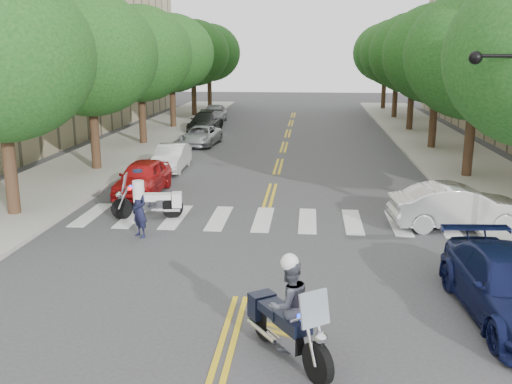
# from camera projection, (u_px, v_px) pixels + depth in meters

# --- Properties ---
(ground) EXTENTS (140.00, 140.00, 0.00)m
(ground) POSITION_uv_depth(u_px,v_px,m) (241.00, 297.00, 13.62)
(ground) COLOR #38383A
(ground) RESTS_ON ground
(sidewalk_left) EXTENTS (5.00, 60.00, 0.15)m
(sidewalk_left) POSITION_uv_depth(u_px,v_px,m) (133.00, 144.00, 35.74)
(sidewalk_left) COLOR #9E9991
(sidewalk_left) RESTS_ON ground
(sidewalk_right) EXTENTS (5.00, 60.00, 0.15)m
(sidewalk_right) POSITION_uv_depth(u_px,v_px,m) (443.00, 148.00, 33.99)
(sidewalk_right) COLOR #9E9991
(sidewalk_right) RESTS_ON ground
(tree_l_1) EXTENTS (6.40, 6.40, 8.45)m
(tree_l_1) POSITION_uv_depth(u_px,v_px,m) (89.00, 55.00, 26.62)
(tree_l_1) COLOR #382316
(tree_l_1) RESTS_ON ground
(tree_l_2) EXTENTS (6.40, 6.40, 8.45)m
(tree_l_2) POSITION_uv_depth(u_px,v_px,m) (139.00, 54.00, 34.35)
(tree_l_2) COLOR #382316
(tree_l_2) RESTS_ON ground
(tree_l_3) EXTENTS (6.40, 6.40, 8.45)m
(tree_l_3) POSITION_uv_depth(u_px,v_px,m) (171.00, 53.00, 42.08)
(tree_l_3) COLOR #382316
(tree_l_3) RESTS_ON ground
(tree_l_4) EXTENTS (6.40, 6.40, 8.45)m
(tree_l_4) POSITION_uv_depth(u_px,v_px,m) (193.00, 53.00, 49.82)
(tree_l_4) COLOR #382316
(tree_l_4) RESTS_ON ground
(tree_l_5) EXTENTS (6.40, 6.40, 8.45)m
(tree_l_5) POSITION_uv_depth(u_px,v_px,m) (209.00, 53.00, 57.55)
(tree_l_5) COLOR #382316
(tree_l_5) RESTS_ON ground
(tree_r_1) EXTENTS (6.40, 6.40, 8.45)m
(tree_r_1) POSITION_uv_depth(u_px,v_px,m) (477.00, 55.00, 25.01)
(tree_r_1) COLOR #382316
(tree_r_1) RESTS_ON ground
(tree_r_2) EXTENTS (6.40, 6.40, 8.45)m
(tree_r_2) POSITION_uv_depth(u_px,v_px,m) (438.00, 54.00, 32.74)
(tree_r_2) COLOR #382316
(tree_r_2) RESTS_ON ground
(tree_r_3) EXTENTS (6.40, 6.40, 8.45)m
(tree_r_3) POSITION_uv_depth(u_px,v_px,m) (414.00, 53.00, 40.47)
(tree_r_3) COLOR #382316
(tree_r_3) RESTS_ON ground
(tree_r_4) EXTENTS (6.40, 6.40, 8.45)m
(tree_r_4) POSITION_uv_depth(u_px,v_px,m) (398.00, 53.00, 48.20)
(tree_r_4) COLOR #382316
(tree_r_4) RESTS_ON ground
(tree_r_5) EXTENTS (6.40, 6.40, 8.45)m
(tree_r_5) POSITION_uv_depth(u_px,v_px,m) (386.00, 53.00, 55.93)
(tree_r_5) COLOR #382316
(tree_r_5) RESTS_ON ground
(motorcycle_police) EXTENTS (1.72, 2.29, 2.12)m
(motorcycle_police) POSITION_uv_depth(u_px,v_px,m) (287.00, 312.00, 10.76)
(motorcycle_police) COLOR black
(motorcycle_police) RESTS_ON ground
(motorcycle_parked) EXTENTS (2.50, 0.85, 1.62)m
(motorcycle_parked) POSITION_uv_depth(u_px,v_px,m) (154.00, 203.00, 19.93)
(motorcycle_parked) COLOR black
(motorcycle_parked) RESTS_ON ground
(officer_standing) EXTENTS (0.75, 0.73, 1.74)m
(officer_standing) POSITION_uv_depth(u_px,v_px,m) (139.00, 210.00, 17.88)
(officer_standing) COLOR #171833
(officer_standing) RESTS_ON ground
(convertible) EXTENTS (4.57, 2.00, 1.46)m
(convertible) POSITION_uv_depth(u_px,v_px,m) (458.00, 207.00, 18.80)
(convertible) COLOR silver
(convertible) RESTS_ON ground
(sedan_blue) EXTENTS (2.39, 5.12, 1.45)m
(sedan_blue) POSITION_uv_depth(u_px,v_px,m) (511.00, 287.00, 12.42)
(sedan_blue) COLOR #0F1640
(sedan_blue) RESTS_ON ground
(parked_car_a) EXTENTS (1.70, 4.13, 1.40)m
(parked_car_a) POSITION_uv_depth(u_px,v_px,m) (143.00, 177.00, 23.29)
(parked_car_a) COLOR #B51315
(parked_car_a) RESTS_ON ground
(parked_car_b) EXTENTS (1.42, 3.87, 1.27)m
(parked_car_b) POSITION_uv_depth(u_px,v_px,m) (171.00, 158.00, 27.96)
(parked_car_b) COLOR silver
(parked_car_b) RESTS_ON ground
(parked_car_c) EXTENTS (2.26, 4.37, 1.18)m
(parked_car_c) POSITION_uv_depth(u_px,v_px,m) (201.00, 136.00, 35.50)
(parked_car_c) COLOR #A4A6AC
(parked_car_c) RESTS_ON ground
(parked_car_d) EXTENTS (2.12, 4.95, 1.42)m
(parked_car_d) POSITION_uv_depth(u_px,v_px,m) (206.00, 122.00, 41.55)
(parked_car_d) COLOR black
(parked_car_d) RESTS_ON ground
(parked_car_e) EXTENTS (1.91, 4.45, 1.50)m
(parked_car_e) POSITION_uv_depth(u_px,v_px,m) (215.00, 113.00, 46.88)
(parked_car_e) COLOR gray
(parked_car_e) RESTS_ON ground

